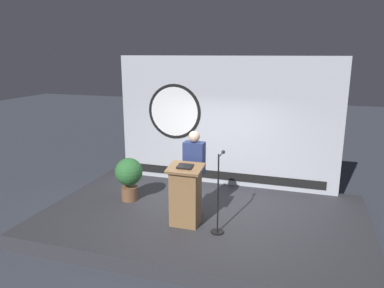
% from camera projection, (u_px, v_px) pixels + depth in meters
% --- Properties ---
extents(ground_plane, '(40.00, 40.00, 0.00)m').
position_uv_depth(ground_plane, '(203.00, 227.00, 7.52)').
color(ground_plane, '#383D47').
extents(stage_platform, '(6.40, 4.00, 0.30)m').
position_uv_depth(stage_platform, '(203.00, 220.00, 7.49)').
color(stage_platform, '#333338').
rests_on(stage_platform, ground).
extents(banner_display, '(5.34, 0.12, 3.10)m').
position_uv_depth(banner_display, '(223.00, 122.00, 8.80)').
color(banner_display, '#B2B7C1').
rests_on(banner_display, stage_platform).
extents(podium, '(0.64, 0.50, 1.18)m').
position_uv_depth(podium, '(185.00, 195.00, 6.85)').
color(podium, olive).
rests_on(podium, stage_platform).
extents(speaker_person, '(0.40, 0.26, 1.71)m').
position_uv_depth(speaker_person, '(194.00, 173.00, 7.21)').
color(speaker_person, black).
rests_on(speaker_person, stage_platform).
extents(microphone_stand, '(0.24, 0.50, 1.47)m').
position_uv_depth(microphone_stand, '(218.00, 205.00, 6.57)').
color(microphone_stand, black).
rests_on(microphone_stand, stage_platform).
extents(potted_plant, '(0.60, 0.60, 0.95)m').
position_uv_depth(potted_plant, '(129.00, 175.00, 8.00)').
color(potted_plant, brown).
rests_on(potted_plant, stage_platform).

